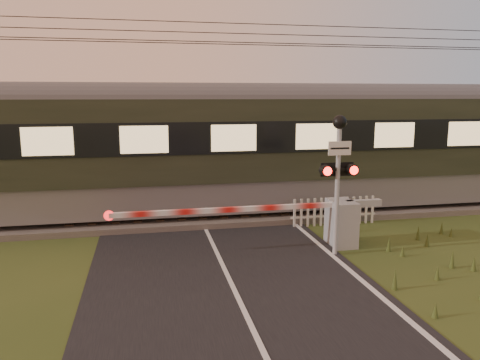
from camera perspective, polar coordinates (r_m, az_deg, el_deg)
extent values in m
plane|color=#31441A|center=(9.36, -0.22, -14.34)|extent=(160.00, 160.00, 0.00)
cube|color=black|center=(9.36, -0.22, -14.28)|extent=(6.00, 140.00, 0.02)
cube|color=#47423D|center=(15.42, -4.99, -4.17)|extent=(140.00, 3.40, 0.24)
cube|color=slate|center=(14.68, -4.68, -4.11)|extent=(140.00, 0.08, 0.14)
cube|color=slate|center=(16.07, -5.30, -2.85)|extent=(140.00, 0.08, 0.14)
cube|color=#2D2116|center=(15.39, -5.00, -3.70)|extent=(0.24, 2.20, 0.06)
cylinder|color=black|center=(14.73, -5.19, 16.48)|extent=(120.00, 0.02, 0.02)
cylinder|color=black|center=(15.32, -5.46, 16.24)|extent=(120.00, 0.02, 0.02)
cylinder|color=black|center=(15.10, -5.37, 18.62)|extent=(120.00, 0.02, 0.02)
cylinder|color=black|center=(15.06, -5.35, 17.49)|extent=(120.00, 0.02, 0.02)
cube|color=slate|center=(16.00, 7.30, -0.88)|extent=(19.93, 2.64, 0.99)
cube|color=black|center=(15.76, 7.45, 5.30)|extent=(20.76, 2.87, 2.47)
cylinder|color=#4C4C4F|center=(15.70, 7.55, 9.80)|extent=(20.76, 1.00, 1.00)
cube|color=#FFD893|center=(14.36, 9.38, 5.27)|extent=(17.86, 0.04, 0.77)
cube|color=gray|center=(12.61, 12.25, -5.14)|extent=(0.60, 0.92, 1.19)
cylinder|color=gray|center=(12.55, 11.57, -5.19)|extent=(0.13, 0.13, 1.19)
cube|color=gray|center=(12.74, 14.79, -2.73)|extent=(0.98, 0.17, 0.17)
cube|color=red|center=(11.62, -1.46, -3.64)|extent=(5.72, 0.12, 0.12)
cylinder|color=red|center=(11.48, -15.69, -4.19)|extent=(0.24, 0.04, 0.24)
cylinder|color=gray|center=(11.59, 11.74, -1.55)|extent=(0.11, 0.11, 3.13)
cube|color=white|center=(11.37, 12.06, 3.80)|extent=(0.57, 0.03, 0.33)
sphere|color=black|center=(11.37, 12.06, 6.92)|extent=(0.33, 0.33, 0.33)
cube|color=black|center=(11.49, 11.85, 1.25)|extent=(0.78, 0.06, 0.06)
cylinder|color=#FF140C|center=(11.20, 10.64, 1.06)|extent=(0.21, 0.02, 0.21)
cylinder|color=#FF140C|center=(11.46, 13.74, 1.16)|extent=(0.21, 0.02, 0.21)
cube|color=black|center=(11.53, 11.75, 1.29)|extent=(0.83, 0.02, 0.33)
cube|color=silver|center=(14.57, 11.34, -4.28)|extent=(2.73, 0.04, 0.06)
cube|color=silver|center=(14.48, 11.39, -2.81)|extent=(2.73, 0.04, 0.06)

